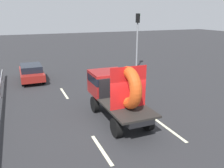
{
  "coord_description": "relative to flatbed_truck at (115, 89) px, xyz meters",
  "views": [
    {
      "loc": [
        -4.61,
        -10.05,
        5.6
      ],
      "look_at": [
        0.21,
        1.56,
        1.78
      ],
      "focal_mm": 37.34,
      "sensor_mm": 36.0,
      "label": 1
    }
  ],
  "objects": [
    {
      "name": "ground_plane",
      "position": [
        -0.21,
        -1.14,
        -1.61
      ],
      "size": [
        120.0,
        120.0,
        0.0
      ],
      "primitive_type": "plane",
      "color": "#28282B"
    },
    {
      "name": "flatbed_truck",
      "position": [
        0.0,
        0.0,
        0.0
      ],
      "size": [
        2.02,
        5.07,
        3.22
      ],
      "color": "black",
      "rests_on": "ground_plane"
    },
    {
      "name": "distant_sedan",
      "position": [
        -3.77,
        9.46,
        -0.85
      ],
      "size": [
        1.86,
        4.34,
        1.41
      ],
      "color": "black",
      "rests_on": "ground_plane"
    },
    {
      "name": "traffic_light",
      "position": [
        6.93,
        10.3,
        2.06
      ],
      "size": [
        0.42,
        0.36,
        5.6
      ],
      "color": "gray",
      "rests_on": "ground_plane"
    },
    {
      "name": "lane_dash_left_near",
      "position": [
        -1.88,
        -2.94,
        -1.6
      ],
      "size": [
        0.16,
        2.46,
        0.01
      ],
      "primitive_type": "cube",
      "rotation": [
        0.0,
        0.0,
        1.57
      ],
      "color": "beige",
      "rests_on": "ground_plane"
    },
    {
      "name": "lane_dash_left_far",
      "position": [
        -1.88,
        5.02,
        -1.6
      ],
      "size": [
        0.16,
        2.5,
        0.01
      ],
      "primitive_type": "cube",
      "rotation": [
        0.0,
        0.0,
        1.57
      ],
      "color": "beige",
      "rests_on": "ground_plane"
    },
    {
      "name": "lane_dash_right_near",
      "position": [
        1.88,
        -2.45,
        -1.6
      ],
      "size": [
        0.16,
        2.93,
        0.01
      ],
      "primitive_type": "cube",
      "rotation": [
        0.0,
        0.0,
        1.57
      ],
      "color": "beige",
      "rests_on": "ground_plane"
    },
    {
      "name": "lane_dash_right_far",
      "position": [
        1.88,
        5.84,
        -1.6
      ],
      "size": [
        0.16,
        2.71,
        0.01
      ],
      "primitive_type": "cube",
      "rotation": [
        0.0,
        0.0,
        1.57
      ],
      "color": "beige",
      "rests_on": "ground_plane"
    }
  ]
}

